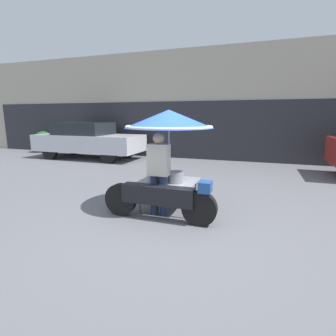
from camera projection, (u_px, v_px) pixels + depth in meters
The scene contains 6 objects.
ground_plane at pixel (170, 223), 4.50m from camera, with size 36.00×36.00×0.00m, color slate.
shopfront_building at pixel (228, 106), 11.31m from camera, with size 28.00×2.06×4.49m.
vendor_motorcycle_cart at pixel (168, 136), 4.81m from camera, with size 2.07×1.66×1.92m.
vendor_person at pixel (159, 170), 4.72m from camera, with size 0.38×0.22×1.52m.
parked_car at pixel (88, 140), 11.16m from camera, with size 4.57×1.81×1.53m.
potted_plant at pixel (43, 140), 13.09m from camera, with size 0.84×0.84×1.05m.
Camera 1 is at (1.36, -4.01, 1.81)m, focal length 28.00 mm.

